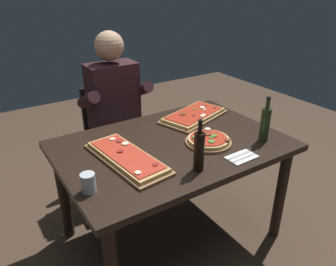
{
  "coord_description": "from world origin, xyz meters",
  "views": [
    {
      "loc": [
        -1.01,
        -1.51,
        1.69
      ],
      "look_at": [
        0.0,
        0.05,
        0.79
      ],
      "focal_mm": 34.98,
      "sensor_mm": 36.0,
      "label": 1
    }
  ],
  "objects": [
    {
      "name": "ground_plane",
      "position": [
        0.0,
        0.0,
        0.0
      ],
      "size": [
        6.4,
        6.4,
        0.0
      ],
      "primitive_type": "plane",
      "color": "#4C3828"
    },
    {
      "name": "wine_bottle_dark",
      "position": [
        -0.06,
        -0.34,
        0.86
      ],
      "size": [
        0.06,
        0.06,
        0.29
      ],
      "color": "black",
      "rests_on": "dining_table"
    },
    {
      "name": "seated_diner",
      "position": [
        -0.04,
        0.74,
        0.74
      ],
      "size": [
        0.53,
        0.41,
        1.33
      ],
      "color": "#23232D",
      "rests_on": "ground_plane"
    },
    {
      "name": "pizza_rectangular_left",
      "position": [
        -0.34,
        -0.04,
        0.76
      ],
      "size": [
        0.3,
        0.62,
        0.05
      ],
      "color": "olive",
      "rests_on": "dining_table"
    },
    {
      "name": "napkin_cutlery_set",
      "position": [
        0.23,
        -0.37,
        0.74
      ],
      "size": [
        0.18,
        0.11,
        0.01
      ],
      "color": "white",
      "rests_on": "dining_table"
    },
    {
      "name": "pizza_rectangular_front",
      "position": [
        0.36,
        0.25,
        0.76
      ],
      "size": [
        0.57,
        0.42,
        0.05
      ],
      "color": "olive",
      "rests_on": "dining_table"
    },
    {
      "name": "diner_chair",
      "position": [
        -0.04,
        0.86,
        0.49
      ],
      "size": [
        0.44,
        0.44,
        0.87
      ],
      "color": "black",
      "rests_on": "ground_plane"
    },
    {
      "name": "pizza_round_far",
      "position": [
        0.19,
        -0.12,
        0.76
      ],
      "size": [
        0.29,
        0.29,
        0.05
      ],
      "color": "olive",
      "rests_on": "dining_table"
    },
    {
      "name": "oil_bottle_amber",
      "position": [
        0.51,
        -0.28,
        0.86
      ],
      "size": [
        0.06,
        0.06,
        0.29
      ],
      "color": "#233819",
      "rests_on": "dining_table"
    },
    {
      "name": "tumbler_near_camera",
      "position": [
        -0.62,
        -0.2,
        0.78
      ],
      "size": [
        0.07,
        0.07,
        0.1
      ],
      "color": "silver",
      "rests_on": "dining_table"
    },
    {
      "name": "dining_table",
      "position": [
        0.0,
        0.0,
        0.64
      ],
      "size": [
        1.4,
        0.96,
        0.74
      ],
      "color": "black",
      "rests_on": "ground_plane"
    }
  ]
}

